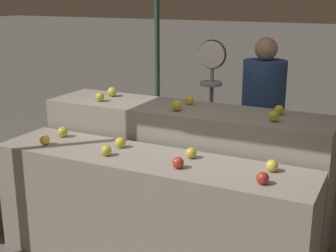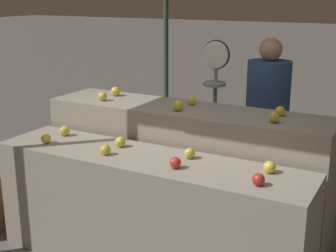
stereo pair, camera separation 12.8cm
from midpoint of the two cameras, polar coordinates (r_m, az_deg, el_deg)
The scene contains 18 objects.
display_counter_front at distance 3.42m, azimuth -3.44°, elevation -10.54°, with size 2.32×0.55×0.85m, color gray.
display_counter_back at distance 3.86m, azimuth 0.96°, elevation -5.51°, with size 2.32×0.55×1.07m, color gray.
apple_front_0 at distance 3.63m, azimuth -15.80°, elevation -1.64°, with size 0.08×0.08×0.08m, color yellow.
apple_front_1 at distance 3.30m, azimuth -8.65°, elevation -2.98°, with size 0.08×0.08×0.08m, color gold.
apple_front_2 at distance 3.04m, azimuth 0.02°, elevation -4.49°, with size 0.08×0.08×0.08m, color red.
apple_front_3 at distance 2.84m, azimuth 10.19°, elevation -6.28°, with size 0.08×0.08×0.08m, color #B72D23.
apple_front_4 at distance 3.79m, azimuth -13.66°, elevation -0.71°, with size 0.08×0.08×0.08m, color gold.
apple_front_5 at distance 3.46m, azimuth -6.88°, elevation -2.01°, with size 0.08×0.08×0.08m, color gold.
apple_front_6 at distance 3.22m, azimuth 1.70°, elevation -3.31°, with size 0.08×0.08×0.08m, color gold.
apple_front_7 at distance 3.04m, azimuth 11.39°, elevation -4.77°, with size 0.08×0.08×0.08m, color yellow.
apple_back_0 at distance 3.96m, azimuth -9.24°, elevation 3.51°, with size 0.08×0.08×0.08m, color gold.
apple_back_1 at distance 3.59m, azimuth 0.09°, elevation 2.52°, with size 0.08×0.08×0.08m, color gold.
apple_back_2 at distance 3.36m, azimuth 11.74°, elevation 1.17°, with size 0.08×0.08×0.08m, color gold.
apple_back_3 at distance 4.13m, azimuth -7.72°, elevation 4.15°, with size 0.08×0.08×0.08m, color gold.
apple_back_4 at distance 3.79m, azimuth 1.71°, elevation 3.13°, with size 0.07×0.07×0.07m, color gold.
apple_back_5 at distance 3.55m, azimuth 12.39°, elevation 1.91°, with size 0.07×0.07×0.07m, color gold.
produce_scale at distance 4.23m, azimuth 4.43°, elevation 4.56°, with size 0.26×0.20×1.55m.
person_vendor_at_scale at distance 4.43m, azimuth 10.66°, elevation 1.82°, with size 0.52×0.52×1.57m.
Camera 1 is at (1.48, -2.68, 1.95)m, focal length 50.00 mm.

